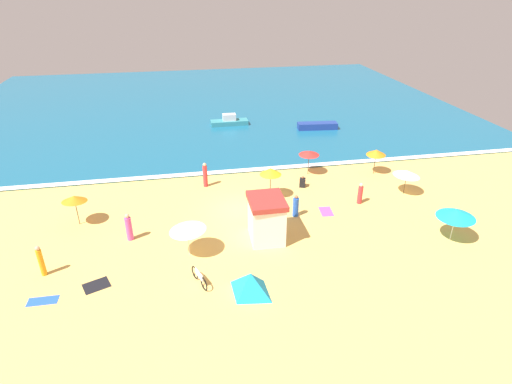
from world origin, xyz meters
TOP-DOWN VIEW (x-y plane):
  - ground_plane at (0.00, 0.00)m, footprint 60.00×60.00m
  - ocean_water at (0.00, 28.00)m, footprint 60.00×44.00m
  - wave_breaker_foam at (0.00, 6.30)m, footprint 57.00×0.70m
  - lifeguard_cabana at (0.91, -3.78)m, footprint 2.10×2.55m
  - beach_umbrella_0 at (-3.79, -4.61)m, footprint 2.61×2.59m
  - beach_umbrella_1 at (11.49, 3.93)m, footprint 2.17×2.17m
  - beach_umbrella_2 at (-10.67, 0.06)m, footprint 2.16×2.16m
  - beach_umbrella_3 at (6.19, 4.81)m, footprint 2.06×2.06m
  - beach_umbrella_4 at (2.28, 1.36)m, footprint 2.06×2.06m
  - beach_umbrella_5 at (12.15, 0.17)m, footprint 1.96×1.93m
  - beach_umbrella_6 at (11.93, -6.00)m, footprint 2.59×2.58m
  - beach_tent at (-0.88, -8.50)m, footprint 2.47×2.49m
  - parked_bicycle at (-3.39, -7.31)m, footprint 0.73×1.71m
  - beachgoer_0 at (3.39, -1.50)m, footprint 0.53×0.53m
  - beachgoer_1 at (-2.18, 4.09)m, footprint 0.37×0.37m
  - beachgoer_2 at (-11.55, -5.07)m, footprint 0.29×0.29m
  - beachgoer_3 at (8.32, -0.62)m, footprint 0.48×0.48m
  - beachgoer_4 at (-7.27, -2.40)m, footprint 0.47×0.47m
  - beachgoer_5 at (5.08, 2.64)m, footprint 0.56×0.56m
  - beach_towel_0 at (5.62, -1.35)m, footprint 0.95×1.40m
  - beach_towel_1 at (-11.11, -7.25)m, footprint 1.47×0.67m
  - beach_towel_2 at (-8.68, -6.52)m, footprint 1.57×1.41m
  - small_boat_0 at (10.44, 15.40)m, footprint 4.23×1.51m
  - small_boat_1 at (1.50, 18.51)m, footprint 4.00×1.36m

SIDE VIEW (x-z plane):
  - ground_plane at x=0.00m, z-range 0.00..0.00m
  - beach_towel_0 at x=5.62m, z-range 0.00..0.01m
  - beach_towel_1 at x=-11.11m, z-range 0.00..0.01m
  - beach_towel_2 at x=-8.68m, z-range 0.00..0.01m
  - ocean_water at x=0.00m, z-range 0.00..0.10m
  - wave_breaker_foam at x=0.00m, z-range 0.10..0.11m
  - beachgoer_5 at x=5.08m, z-range -0.07..0.81m
  - parked_bicycle at x=-3.39m, z-range 0.00..0.76m
  - small_boat_0 at x=10.44m, z-range 0.10..0.77m
  - small_boat_1 at x=1.50m, z-range -0.11..1.07m
  - beach_tent at x=-0.88m, z-range 0.00..1.18m
  - beachgoer_0 at x=3.39m, z-range -0.07..1.48m
  - beachgoer_3 at x=8.32m, z-range -0.04..1.53m
  - beachgoer_4 at x=-7.27m, z-range -0.06..1.73m
  - beachgoer_2 at x=-11.55m, z-range -0.02..1.82m
  - beachgoer_1 at x=-2.18m, z-range -0.04..1.90m
  - lifeguard_cabana at x=0.91m, z-range 0.02..2.76m
  - beach_umbrella_5 at x=12.15m, z-range 0.70..2.62m
  - beach_umbrella_6 at x=11.93m, z-range 0.77..2.86m
  - beach_umbrella_0 at x=-3.79m, z-range 0.77..2.88m
  - beach_umbrella_3 at x=6.19m, z-range 0.83..2.87m
  - beach_umbrella_1 at x=11.49m, z-range 0.79..2.90m
  - beach_umbrella_2 at x=-10.67m, z-range 0.80..2.92m
  - beach_umbrella_4 at x=2.28m, z-range 0.92..3.26m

